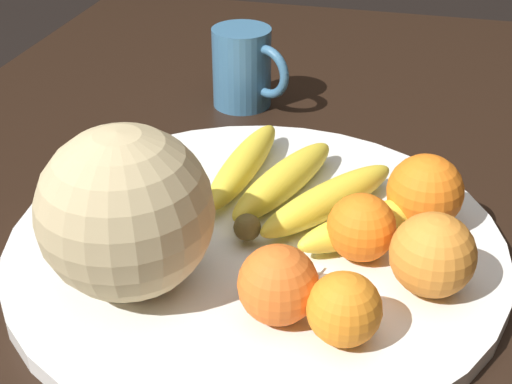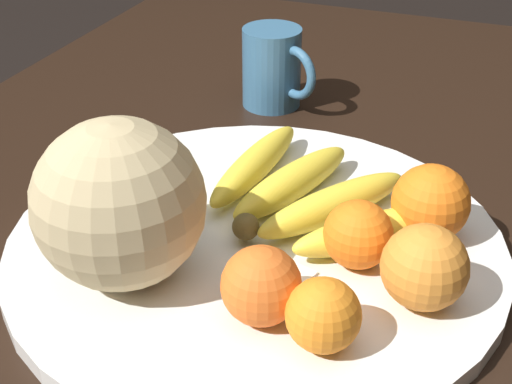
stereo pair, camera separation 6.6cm
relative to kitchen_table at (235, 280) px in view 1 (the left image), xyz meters
The scene contains 11 objects.
kitchen_table is the anchor object (origin of this frame).
fruit_bowl 0.12m from the kitchen_table, 33.20° to the left, with size 0.48×0.48×0.02m.
melon 0.24m from the kitchen_table, 16.81° to the right, with size 0.15×0.15×0.15m.
banana_bunch 0.15m from the kitchen_table, 92.31° to the left, with size 0.24×0.25×0.04m.
orange_front_left 0.24m from the kitchen_table, 89.45° to the left, with size 0.07×0.07×0.07m.
orange_front_right 0.27m from the kitchen_table, 63.73° to the left, with size 0.07×0.07×0.07m.
orange_mid_center 0.27m from the kitchen_table, 38.10° to the left, with size 0.06×0.06×0.06m.
orange_back_left 0.23m from the kitchen_table, 26.99° to the left, with size 0.07×0.07×0.07m.
orange_back_right 0.21m from the kitchen_table, 64.28° to the left, with size 0.06×0.06×0.06m.
produce_tag 0.19m from the kitchen_table, 34.05° to the left, with size 0.08×0.05×0.00m.
ceramic_mug 0.31m from the kitchen_table, 167.22° to the right, with size 0.08×0.11×0.11m.
Camera 1 is at (0.60, 0.18, 1.13)m, focal length 50.00 mm.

